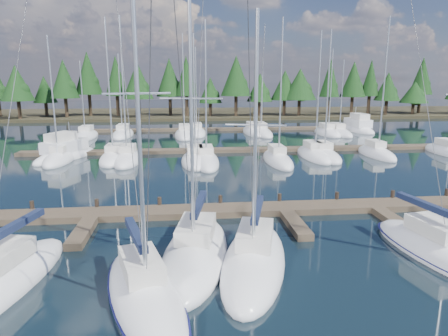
{
  "coord_description": "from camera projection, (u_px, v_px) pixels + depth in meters",
  "views": [
    {
      "loc": [
        -6.35,
        -6.23,
        8.45
      ],
      "look_at": [
        -3.45,
        22.0,
        2.08
      ],
      "focal_mm": 32.0,
      "sensor_mm": 36.0,
      "label": 1
    }
  ],
  "objects": [
    {
      "name": "ground",
      "position": [
        252.0,
        170.0,
        37.65
      ],
      "size": [
        260.0,
        260.0,
        0.0
      ],
      "primitive_type": "plane",
      "color": "black",
      "rests_on": "ground"
    },
    {
      "name": "far_shore",
      "position": [
        209.0,
        113.0,
        95.83
      ],
      "size": [
        220.0,
        30.0,
        0.6
      ],
      "primitive_type": "cube",
      "color": "#2D2819",
      "rests_on": "ground"
    },
    {
      "name": "main_dock",
      "position": [
        285.0,
        212.0,
        25.34
      ],
      "size": [
        44.0,
        6.13,
        0.9
      ],
      "color": "#4B3E2E",
      "rests_on": "ground"
    },
    {
      "name": "back_docks",
      "position": [
        228.0,
        138.0,
        56.62
      ],
      "size": [
        50.0,
        21.8,
        0.4
      ],
      "color": "#4B3E2E",
      "rests_on": "ground"
    },
    {
      "name": "front_sailboat_1",
      "position": [
        144.0,
        294.0,
        15.47
      ],
      "size": [
        4.98,
        9.12,
        14.47
      ],
      "color": "silver",
      "rests_on": "ground"
    },
    {
      "name": "front_sailboat_2",
      "position": [
        195.0,
        253.0,
        19.11
      ],
      "size": [
        4.55,
        9.78,
        13.85
      ],
      "color": "silver",
      "rests_on": "ground"
    },
    {
      "name": "front_sailboat_3",
      "position": [
        254.0,
        260.0,
        18.39
      ],
      "size": [
        5.08,
        9.49,
        11.94
      ],
      "color": "silver",
      "rests_on": "ground"
    },
    {
      "name": "front_sailboat_4",
      "position": [
        440.0,
        251.0,
        19.32
      ],
      "size": [
        4.27,
        9.24,
        14.14
      ],
      "color": "silver",
      "rests_on": "ground"
    },
    {
      "name": "back_sailboat_rows",
      "position": [
        232.0,
        143.0,
        52.15
      ],
      "size": [
        47.06,
        32.37,
        15.58
      ],
      "color": "silver",
      "rests_on": "ground"
    },
    {
      "name": "motor_yacht_left",
      "position": [
        65.0,
        153.0,
        43.35
      ],
      "size": [
        6.53,
        9.82,
        4.68
      ],
      "color": "silver",
      "rests_on": "ground"
    },
    {
      "name": "motor_yacht_right",
      "position": [
        358.0,
        128.0,
        65.84
      ],
      "size": [
        3.9,
        9.73,
        4.76
      ],
      "color": "silver",
      "rests_on": "ground"
    },
    {
      "name": "tree_line",
      "position": [
        216.0,
        84.0,
        84.78
      ],
      "size": [
        184.79,
        11.69,
        13.48
      ],
      "color": "black",
      "rests_on": "far_shore"
    }
  ]
}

